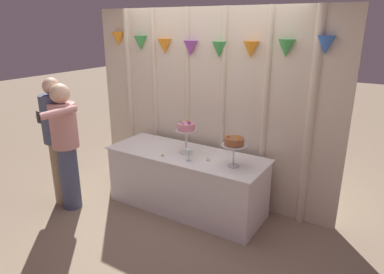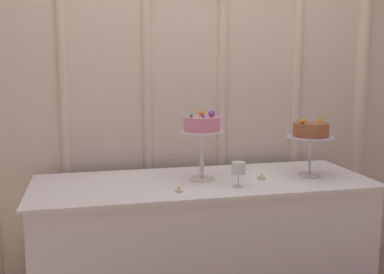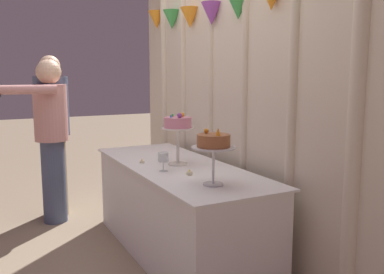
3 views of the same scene
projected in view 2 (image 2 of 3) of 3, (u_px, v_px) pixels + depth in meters
name	position (u px, v px, depth m)	size (l,w,h in m)	color
draped_curtain	(189.00, 83.00, 3.10)	(3.47, 0.18, 2.46)	beige
cake_table	(203.00, 240.00, 2.79)	(2.01, 0.75, 0.75)	white
cake_display_nearleft	(202.00, 129.00, 2.69)	(0.26, 0.26, 0.42)	silver
cake_display_nearright	(311.00, 133.00, 2.78)	(0.29, 0.29, 0.38)	silver
wine_glass	(239.00, 169.00, 2.57)	(0.08, 0.08, 0.14)	silver
tealight_far_left	(179.00, 191.00, 2.47)	(0.04, 0.04, 0.03)	beige
tealight_near_left	(261.00, 178.00, 2.74)	(0.05, 0.05, 0.04)	beige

